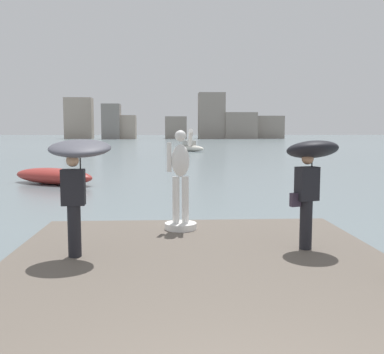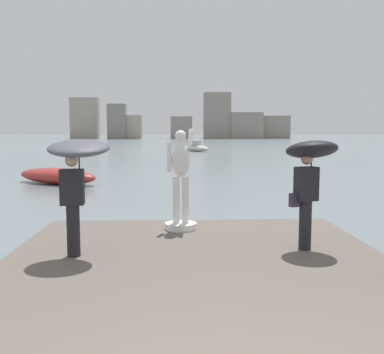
% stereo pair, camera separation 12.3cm
% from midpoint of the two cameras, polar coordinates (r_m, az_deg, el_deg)
% --- Properties ---
extents(ground_plane, '(400.00, 400.00, 0.00)m').
position_cam_midpoint_polar(ground_plane, '(42.62, -1.70, 2.57)').
color(ground_plane, slate).
extents(pier, '(6.46, 10.96, 0.40)m').
position_cam_midpoint_polar(pier, '(5.55, 2.53, -18.80)').
color(pier, '#60564C').
rests_on(pier, ground).
extents(statue_white_figure, '(0.68, 0.90, 2.16)m').
position_cam_midpoint_polar(statue_white_figure, '(9.59, -1.08, -1.35)').
color(statue_white_figure, white).
rests_on(statue_white_figure, pier).
extents(onlooker_left, '(1.08, 1.10, 2.02)m').
position_cam_midpoint_polar(onlooker_left, '(7.70, -13.98, 1.49)').
color(onlooker_left, black).
rests_on(onlooker_left, pier).
extents(onlooker_right, '(1.14, 1.17, 2.00)m').
position_cam_midpoint_polar(onlooker_right, '(8.22, 15.15, 1.52)').
color(onlooker_right, black).
rests_on(onlooker_right, pier).
extents(boat_leftward, '(3.43, 4.75, 1.28)m').
position_cam_midpoint_polar(boat_leftward, '(53.88, 0.52, 3.80)').
color(boat_leftward, silver).
rests_on(boat_leftward, ground).
extents(boat_rightward, '(4.69, 3.62, 0.75)m').
position_cam_midpoint_polar(boat_rightward, '(22.07, -16.64, 0.13)').
color(boat_rightward, '#9E2D28').
rests_on(boat_rightward, ground).
extents(distant_skyline, '(65.68, 12.17, 13.50)m').
position_cam_midpoint_polar(distant_skyline, '(134.50, -1.16, 6.93)').
color(distant_skyline, '#A89989').
rests_on(distant_skyline, ground).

